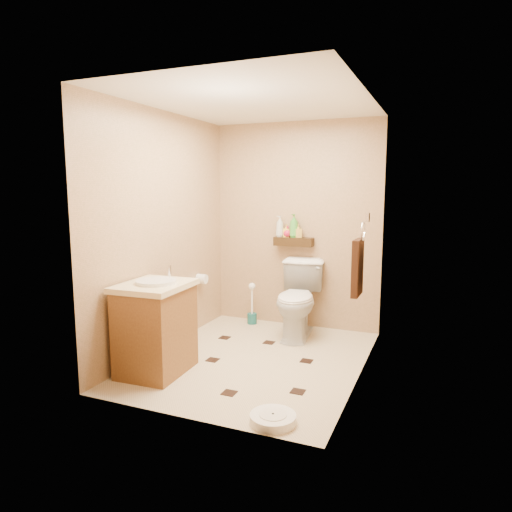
% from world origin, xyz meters
% --- Properties ---
extents(ground, '(2.50, 2.50, 0.00)m').
position_xyz_m(ground, '(0.00, 0.00, 0.00)').
color(ground, beige).
rests_on(ground, ground).
extents(wall_back, '(2.00, 0.04, 2.40)m').
position_xyz_m(wall_back, '(0.00, 1.25, 1.20)').
color(wall_back, tan).
rests_on(wall_back, ground).
extents(wall_front, '(2.00, 0.04, 2.40)m').
position_xyz_m(wall_front, '(0.00, -1.25, 1.20)').
color(wall_front, tan).
rests_on(wall_front, ground).
extents(wall_left, '(0.04, 2.50, 2.40)m').
position_xyz_m(wall_left, '(-1.00, 0.00, 1.20)').
color(wall_left, tan).
rests_on(wall_left, ground).
extents(wall_right, '(0.04, 2.50, 2.40)m').
position_xyz_m(wall_right, '(1.00, 0.00, 1.20)').
color(wall_right, tan).
rests_on(wall_right, ground).
extents(ceiling, '(2.00, 2.50, 0.02)m').
position_xyz_m(ceiling, '(0.00, 0.00, 2.40)').
color(ceiling, silver).
rests_on(ceiling, wall_back).
extents(wall_shelf, '(0.46, 0.14, 0.10)m').
position_xyz_m(wall_shelf, '(0.00, 1.17, 1.02)').
color(wall_shelf, '#33210E').
rests_on(wall_shelf, wall_back).
extents(floor_accents, '(1.26, 1.37, 0.01)m').
position_xyz_m(floor_accents, '(0.03, -0.07, 0.00)').
color(floor_accents, black).
rests_on(floor_accents, ground).
extents(toilet, '(0.56, 0.87, 0.84)m').
position_xyz_m(toilet, '(0.17, 0.83, 0.42)').
color(toilet, white).
rests_on(toilet, ground).
extents(vanity, '(0.58, 0.69, 0.94)m').
position_xyz_m(vanity, '(-0.70, -0.62, 0.42)').
color(vanity, brown).
rests_on(vanity, ground).
extents(bathroom_scale, '(0.43, 0.43, 0.07)m').
position_xyz_m(bathroom_scale, '(0.58, -1.07, 0.03)').
color(bathroom_scale, white).
rests_on(bathroom_scale, ground).
extents(toilet_brush, '(0.12, 0.12, 0.51)m').
position_xyz_m(toilet_brush, '(-0.49, 1.07, 0.18)').
color(toilet_brush, '#175A5C').
rests_on(toilet_brush, ground).
extents(towel_ring, '(0.12, 0.30, 0.76)m').
position_xyz_m(towel_ring, '(0.91, 0.25, 0.95)').
color(towel_ring, silver).
rests_on(towel_ring, wall_right).
extents(toilet_paper, '(0.12, 0.11, 0.12)m').
position_xyz_m(toilet_paper, '(-0.94, 0.65, 0.60)').
color(toilet_paper, white).
rests_on(toilet_paper, wall_left).
extents(bottle_a, '(0.11, 0.11, 0.25)m').
position_xyz_m(bottle_a, '(-0.17, 1.17, 1.19)').
color(bottle_a, beige).
rests_on(bottle_a, wall_shelf).
extents(bottle_b, '(0.08, 0.08, 0.15)m').
position_xyz_m(bottle_b, '(-0.09, 1.17, 1.14)').
color(bottle_b, yellow).
rests_on(bottle_b, wall_shelf).
extents(bottle_c, '(0.13, 0.13, 0.13)m').
position_xyz_m(bottle_c, '(-0.08, 1.17, 1.14)').
color(bottle_c, red).
rests_on(bottle_c, wall_shelf).
extents(bottle_d, '(0.13, 0.13, 0.27)m').
position_xyz_m(bottle_d, '(0.00, 1.17, 1.21)').
color(bottle_d, green).
rests_on(bottle_d, wall_shelf).
extents(bottle_e, '(0.10, 0.10, 0.15)m').
position_xyz_m(bottle_e, '(0.05, 1.17, 1.15)').
color(bottle_e, gold).
rests_on(bottle_e, wall_shelf).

